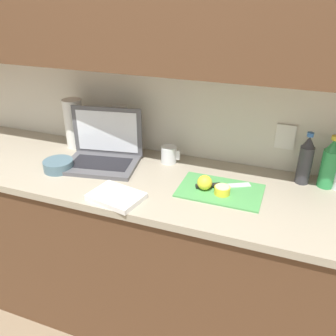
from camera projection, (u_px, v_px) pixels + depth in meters
name	position (u px, v px, depth m)	size (l,w,h in m)	color
ground_plane	(139.00, 311.00, 2.15)	(12.00, 12.00, 0.00)	#847056
wall_back	(148.00, 33.00, 1.63)	(5.20, 0.38, 2.60)	silver
counter_unit	(133.00, 247.00, 1.94)	(2.23, 0.61, 0.93)	brown
laptop	(104.00, 151.00, 1.82)	(0.40, 0.32, 0.27)	#515156
cutting_board	(220.00, 190.00, 1.59)	(0.37, 0.24, 0.01)	#4C9E51
knife	(214.00, 185.00, 1.60)	(0.24, 0.14, 0.02)	silver
lemon_half_cut	(222.00, 190.00, 1.55)	(0.07, 0.07, 0.04)	yellow
lemon_whole_beside	(205.00, 183.00, 1.57)	(0.07, 0.07, 0.07)	yellow
bottle_green_soda	(305.00, 160.00, 1.61)	(0.06, 0.06, 0.25)	#333338
bottle_oil_tall	(329.00, 164.00, 1.58)	(0.07, 0.07, 0.25)	#2D934C
measuring_cup	(169.00, 154.00, 1.83)	(0.10, 0.08, 0.09)	silver
bowl_white	(58.00, 165.00, 1.76)	(0.15, 0.15, 0.05)	slate
paper_towel_roll	(74.00, 124.00, 1.97)	(0.11, 0.11, 0.27)	white
dish_towel	(116.00, 197.00, 1.53)	(0.22, 0.16, 0.02)	white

